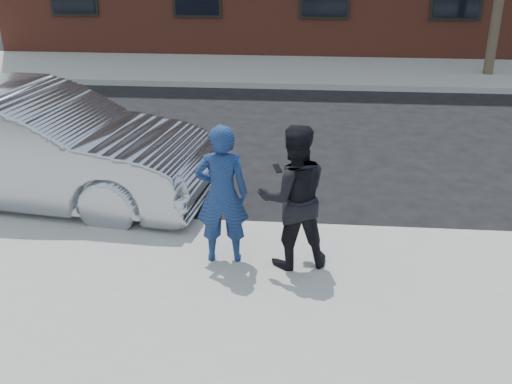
# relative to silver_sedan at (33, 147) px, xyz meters

# --- Properties ---
(ground) EXTENTS (100.00, 100.00, 0.00)m
(ground) POSITION_rel_silver_sedan_xyz_m (4.19, -2.30, -0.85)
(ground) COLOR black
(ground) RESTS_ON ground
(near_sidewalk) EXTENTS (50.00, 3.50, 0.15)m
(near_sidewalk) POSITION_rel_silver_sedan_xyz_m (4.19, -2.55, -0.78)
(near_sidewalk) COLOR gray
(near_sidewalk) RESTS_ON ground
(near_curb) EXTENTS (50.00, 0.10, 0.15)m
(near_curb) POSITION_rel_silver_sedan_xyz_m (4.19, -0.75, -0.78)
(near_curb) COLOR #999691
(near_curb) RESTS_ON ground
(far_sidewalk) EXTENTS (50.00, 3.50, 0.15)m
(far_sidewalk) POSITION_rel_silver_sedan_xyz_m (4.19, 8.95, -0.78)
(far_sidewalk) COLOR gray
(far_sidewalk) RESTS_ON ground
(far_curb) EXTENTS (50.00, 0.10, 0.15)m
(far_curb) POSITION_rel_silver_sedan_xyz_m (4.19, 7.15, -0.78)
(far_curb) COLOR #999691
(far_curb) RESTS_ON ground
(silver_sedan) EXTENTS (5.34, 2.41, 1.70)m
(silver_sedan) POSITION_rel_silver_sedan_xyz_m (0.00, 0.00, 0.00)
(silver_sedan) COLOR #999BA3
(silver_sedan) RESTS_ON ground
(man_hoodie) EXTENTS (0.64, 0.51, 1.64)m
(man_hoodie) POSITION_rel_silver_sedan_xyz_m (2.97, -1.70, 0.12)
(man_hoodie) COLOR navy
(man_hoodie) RESTS_ON near_sidewalk
(man_peacoat) EXTENTS (0.94, 0.81, 1.67)m
(man_peacoat) POSITION_rel_silver_sedan_xyz_m (3.77, -1.73, 0.13)
(man_peacoat) COLOR black
(man_peacoat) RESTS_ON near_sidewalk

